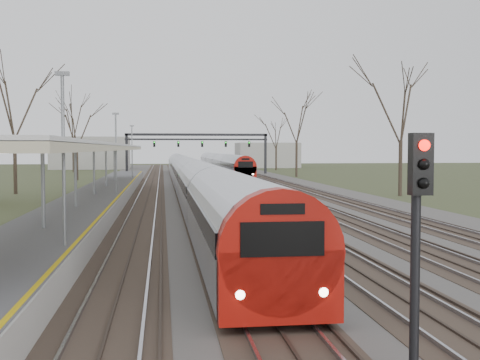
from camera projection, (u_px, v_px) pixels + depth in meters
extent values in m
cube|color=#474442|center=(212.00, 187.00, 59.14)|extent=(24.00, 160.00, 0.10)
cube|color=#4C3828|center=(151.00, 187.00, 58.37)|extent=(2.60, 160.00, 0.06)
cube|color=gray|center=(143.00, 187.00, 58.28)|extent=(0.07, 160.00, 0.12)
cube|color=gray|center=(158.00, 186.00, 58.46)|extent=(0.07, 160.00, 0.12)
cube|color=#4C3828|center=(187.00, 187.00, 58.82)|extent=(2.60, 160.00, 0.06)
cube|color=gray|center=(179.00, 186.00, 58.72)|extent=(0.07, 160.00, 0.12)
cube|color=gray|center=(194.00, 186.00, 58.91)|extent=(0.07, 160.00, 0.12)
cube|color=#4C3828|center=(222.00, 187.00, 59.27)|extent=(2.60, 160.00, 0.06)
cube|color=gray|center=(215.00, 186.00, 59.17)|extent=(0.07, 160.00, 0.12)
cube|color=gray|center=(229.00, 186.00, 59.36)|extent=(0.07, 160.00, 0.12)
cube|color=#4C3828|center=(257.00, 186.00, 59.72)|extent=(2.60, 160.00, 0.06)
cube|color=gray|center=(250.00, 186.00, 59.62)|extent=(0.07, 160.00, 0.12)
cube|color=gray|center=(264.00, 186.00, 59.81)|extent=(0.07, 160.00, 0.12)
cube|color=#4C3828|center=(292.00, 186.00, 60.17)|extent=(2.60, 160.00, 0.06)
cube|color=gray|center=(285.00, 185.00, 60.07)|extent=(0.07, 160.00, 0.12)
cube|color=gray|center=(299.00, 185.00, 60.26)|extent=(0.07, 160.00, 0.12)
cube|color=#9E9B93|center=(100.00, 198.00, 40.63)|extent=(3.50, 69.00, 1.00)
cylinder|color=slate|center=(43.00, 187.00, 21.21)|extent=(0.14, 0.14, 3.00)
cylinder|color=slate|center=(75.00, 176.00, 29.13)|extent=(0.14, 0.14, 3.00)
cylinder|color=slate|center=(94.00, 170.00, 37.06)|extent=(0.14, 0.14, 3.00)
cylinder|color=slate|center=(106.00, 167.00, 44.98)|extent=(0.14, 0.14, 3.00)
cylinder|color=slate|center=(114.00, 164.00, 52.90)|extent=(0.14, 0.14, 3.00)
cube|color=silver|center=(92.00, 145.00, 35.98)|extent=(4.10, 50.00, 0.12)
cube|color=beige|center=(92.00, 148.00, 35.99)|extent=(4.10, 50.00, 0.25)
cube|color=black|center=(127.00, 154.00, 87.42)|extent=(0.35, 0.35, 6.00)
cube|color=black|center=(265.00, 154.00, 90.05)|extent=(0.35, 0.35, 6.00)
cube|color=black|center=(197.00, 135.00, 88.58)|extent=(21.00, 0.35, 0.35)
cube|color=black|center=(197.00, 139.00, 88.62)|extent=(21.00, 0.25, 0.25)
cube|color=black|center=(154.00, 144.00, 87.65)|extent=(0.32, 0.22, 0.85)
sphere|color=#0CFF19|center=(154.00, 142.00, 87.50)|extent=(0.16, 0.16, 0.16)
cube|color=black|center=(178.00, 144.00, 88.10)|extent=(0.32, 0.22, 0.85)
sphere|color=#0CFF19|center=(178.00, 142.00, 87.95)|extent=(0.16, 0.16, 0.16)
cube|color=black|center=(202.00, 144.00, 88.55)|extent=(0.32, 0.22, 0.85)
sphere|color=#0CFF19|center=(202.00, 142.00, 88.40)|extent=(0.16, 0.16, 0.16)
cube|color=black|center=(226.00, 144.00, 89.00)|extent=(0.32, 0.22, 0.85)
sphere|color=#0CFF19|center=(226.00, 142.00, 88.85)|extent=(0.16, 0.16, 0.16)
cube|color=black|center=(249.00, 144.00, 89.45)|extent=(0.32, 0.22, 0.85)
sphere|color=#0CFF19|center=(249.00, 142.00, 89.30)|extent=(0.16, 0.16, 0.16)
cylinder|color=#2D231C|center=(15.00, 165.00, 49.90)|extent=(0.30, 0.30, 4.95)
cylinder|color=#2D231C|center=(400.00, 169.00, 47.95)|extent=(0.30, 0.30, 4.50)
cube|color=#ADB0B8|center=(188.00, 178.00, 56.71)|extent=(2.55, 90.00, 1.60)
cylinder|color=#ADB0B8|center=(188.00, 171.00, 56.68)|extent=(2.60, 89.70, 2.60)
cube|color=black|center=(188.00, 170.00, 56.67)|extent=(2.62, 89.40, 0.55)
cube|color=#A21009|center=(280.00, 286.00, 12.25)|extent=(2.55, 0.50, 1.50)
cylinder|color=#A21009|center=(280.00, 251.00, 12.26)|extent=(2.60, 0.60, 2.60)
cube|color=black|center=(282.00, 239.00, 11.98)|extent=(1.70, 0.12, 0.70)
sphere|color=white|center=(240.00, 294.00, 11.94)|extent=(0.22, 0.22, 0.22)
sphere|color=white|center=(323.00, 292.00, 12.16)|extent=(0.22, 0.22, 0.22)
cube|color=black|center=(188.00, 187.00, 56.76)|extent=(1.80, 89.00, 0.35)
cube|color=#ADB0B8|center=(220.00, 165.00, 97.91)|extent=(2.55, 60.00, 1.60)
cylinder|color=#ADB0B8|center=(220.00, 161.00, 97.87)|extent=(2.60, 59.70, 2.60)
cube|color=black|center=(220.00, 161.00, 97.87)|extent=(2.62, 59.40, 0.55)
cube|color=#A21009|center=(245.00, 173.00, 68.30)|extent=(2.55, 0.50, 1.50)
cylinder|color=#A21009|center=(245.00, 167.00, 68.31)|extent=(2.60, 0.60, 2.60)
cube|color=black|center=(246.00, 164.00, 68.03)|extent=(1.70, 0.12, 0.70)
sphere|color=white|center=(238.00, 174.00, 68.00)|extent=(0.22, 0.22, 0.22)
sphere|color=white|center=(253.00, 174.00, 68.21)|extent=(0.22, 0.22, 0.22)
cube|color=black|center=(220.00, 171.00, 97.96)|extent=(1.80, 59.00, 0.35)
cylinder|color=black|center=(415.00, 261.00, 9.87)|extent=(0.16, 0.16, 4.00)
cube|color=black|center=(421.00, 164.00, 9.64)|extent=(0.35, 0.22, 1.00)
sphere|color=#FF0C05|center=(424.00, 145.00, 9.49)|extent=(0.18, 0.18, 0.18)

